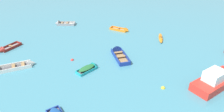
# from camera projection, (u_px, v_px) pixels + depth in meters

# --- Properties ---
(kayak_orange_cluster_outer) EXTENTS (1.12, 3.64, 0.34)m
(kayak_orange_cluster_outer) POSITION_uv_depth(u_px,v_px,m) (161.00, 38.00, 30.84)
(kayak_orange_cluster_outer) COLOR orange
(kayak_orange_cluster_outer) RESTS_ON ground_plane
(rowboat_turquoise_outer_right) EXTENTS (2.68, 2.74, 0.97)m
(rowboat_turquoise_outer_right) POSITION_uv_depth(u_px,v_px,m) (90.00, 67.00, 23.27)
(rowboat_turquoise_outer_right) COLOR #4C4C51
(rowboat_turquoise_outer_right) RESTS_ON ground_plane
(rowboat_grey_back_row_left) EXTENTS (3.61, 1.32, 1.18)m
(rowboat_grey_back_row_left) POSITION_uv_depth(u_px,v_px,m) (61.00, 24.00, 36.35)
(rowboat_grey_back_row_left) COLOR beige
(rowboat_grey_back_row_left) RESTS_ON ground_plane
(rowboat_white_midfield_left) EXTENTS (4.19, 2.78, 1.17)m
(rowboat_white_midfield_left) POSITION_uv_depth(u_px,v_px,m) (25.00, 65.00, 23.79)
(rowboat_white_midfield_left) COLOR #4C4C51
(rowboat_white_midfield_left) RESTS_ON ground_plane
(motor_launch_red_near_left) EXTENTS (6.42, 5.28, 2.32)m
(motor_launch_red_near_left) POSITION_uv_depth(u_px,v_px,m) (219.00, 79.00, 20.62)
(motor_launch_red_near_left) COLOR red
(motor_launch_red_near_left) RESTS_ON ground_plane
(rowboat_deep_blue_center) EXTENTS (2.55, 4.71, 1.27)m
(rowboat_deep_blue_center) POSITION_uv_depth(u_px,v_px,m) (118.00, 53.00, 26.50)
(rowboat_deep_blue_center) COLOR #99754C
(rowboat_deep_blue_center) RESTS_ON ground_plane
(rowboat_maroon_back_row_center) EXTENTS (2.49, 3.40, 1.03)m
(rowboat_maroon_back_row_center) POSITION_uv_depth(u_px,v_px,m) (5.00, 49.00, 27.47)
(rowboat_maroon_back_row_center) COLOR gray
(rowboat_maroon_back_row_center) RESTS_ON ground_plane
(rowboat_orange_cluster_inner) EXTENTS (3.44, 2.44, 0.94)m
(rowboat_orange_cluster_inner) POSITION_uv_depth(u_px,v_px,m) (123.00, 30.00, 33.66)
(rowboat_orange_cluster_inner) COLOR gray
(rowboat_orange_cluster_inner) RESTS_ON ground_plane
(mooring_buoy_near_foreground) EXTENTS (0.42, 0.42, 0.42)m
(mooring_buoy_near_foreground) POSITION_uv_depth(u_px,v_px,m) (163.00, 88.00, 20.25)
(mooring_buoy_near_foreground) COLOR yellow
(mooring_buoy_near_foreground) RESTS_ON ground_plane
(mooring_buoy_trailing) EXTENTS (0.40, 0.40, 0.40)m
(mooring_buoy_trailing) POSITION_uv_depth(u_px,v_px,m) (72.00, 60.00, 25.18)
(mooring_buoy_trailing) COLOR red
(mooring_buoy_trailing) RESTS_ON ground_plane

